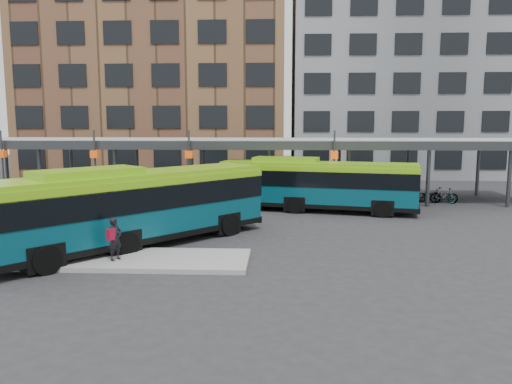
# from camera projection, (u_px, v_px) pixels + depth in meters

# --- Properties ---
(ground) EXTENTS (120.00, 120.00, 0.00)m
(ground) POSITION_uv_depth(u_px,v_px,m) (218.00, 244.00, 21.81)
(ground) COLOR #28282B
(ground) RESTS_ON ground
(boarding_island) EXTENTS (14.00, 3.00, 0.18)m
(boarding_island) POSITION_uv_depth(u_px,v_px,m) (66.00, 259.00, 19.09)
(boarding_island) COLOR gray
(boarding_island) RESTS_ON ground
(canopy) EXTENTS (40.00, 6.53, 4.80)m
(canopy) POSITION_uv_depth(u_px,v_px,m) (240.00, 143.00, 34.01)
(canopy) COLOR #999B9E
(canopy) RESTS_ON ground
(building_brick) EXTENTS (26.00, 14.00, 22.00)m
(building_brick) POSITION_uv_depth(u_px,v_px,m) (160.00, 68.00, 52.44)
(building_brick) COLOR brown
(building_brick) RESTS_ON ground
(building_grey) EXTENTS (24.00, 14.00, 20.00)m
(building_grey) POSITION_uv_depth(u_px,v_px,m) (410.00, 77.00, 51.34)
(building_grey) COLOR slate
(building_grey) RESTS_ON ground
(bus_front) EXTENTS (10.42, 11.13, 3.47)m
(bus_front) POSITION_uv_depth(u_px,v_px,m) (135.00, 205.00, 21.08)
(bus_front) COLOR #074251
(bus_front) RESTS_ON ground
(bus_rear) EXTENTS (11.85, 4.91, 3.20)m
(bus_rear) POSITION_uv_depth(u_px,v_px,m) (317.00, 183.00, 29.80)
(bus_rear) COLOR #074251
(bus_rear) RESTS_ON ground
(pedestrian) EXTENTS (0.62, 0.70, 1.60)m
(pedestrian) POSITION_uv_depth(u_px,v_px,m) (115.00, 239.00, 18.45)
(pedestrian) COLOR black
(pedestrian) RESTS_ON boarding_island
(bike_rack) EXTENTS (4.15, 1.43, 1.06)m
(bike_rack) POSITION_uv_depth(u_px,v_px,m) (429.00, 196.00, 33.08)
(bike_rack) COLOR slate
(bike_rack) RESTS_ON ground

